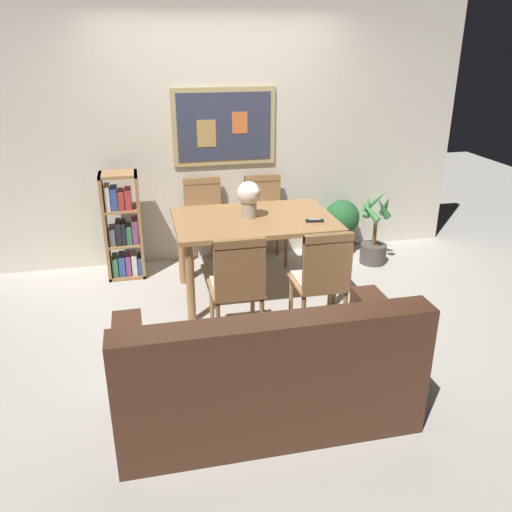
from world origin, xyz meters
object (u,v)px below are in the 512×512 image
(dining_chair_near_left, at_px, (238,281))
(potted_ivy, at_px, (342,224))
(dining_chair_near_right, at_px, (322,275))
(dining_table, at_px, (254,228))
(flower_vase, at_px, (249,197))
(leather_couch, at_px, (266,375))
(potted_palm, at_px, (374,237))
(tv_remote, at_px, (315,221))
(dining_chair_far_left, at_px, (204,216))
(bookshelf, at_px, (123,230))
(dining_chair_far_right, at_px, (265,212))

(dining_chair_near_left, bearing_deg, potted_ivy, 48.19)
(dining_chair_near_right, xyz_separation_m, potted_ivy, (0.83, 1.70, -0.21))
(dining_table, relative_size, dining_chair_near_left, 1.55)
(flower_vase, bearing_deg, leather_couch, -98.63)
(dining_chair_near_left, xyz_separation_m, dining_chair_near_right, (0.66, -0.04, 0.00))
(dining_table, bearing_deg, dining_chair_near_right, -67.42)
(potted_palm, bearing_deg, tv_remote, -142.83)
(dining_chair_far_left, bearing_deg, dining_chair_near_right, -67.38)
(dining_chair_near_left, distance_m, leather_couch, 0.93)
(dining_chair_far_left, distance_m, tv_remote, 1.36)
(dining_chair_near_right, bearing_deg, leather_couch, -127.07)
(dining_chair_near_left, bearing_deg, potted_palm, 36.85)
(potted_ivy, distance_m, flower_vase, 1.60)
(dining_chair_near_right, bearing_deg, potted_ivy, 63.99)
(dining_chair_far_left, bearing_deg, dining_table, -67.34)
(bookshelf, bearing_deg, flower_vase, -30.95)
(bookshelf, xyz_separation_m, potted_palm, (2.56, -0.23, -0.20))
(bookshelf, xyz_separation_m, flower_vase, (1.12, -0.67, 0.46))
(bookshelf, xyz_separation_m, potted_ivy, (2.35, 0.16, -0.16))
(leather_couch, relative_size, bookshelf, 1.70)
(dining_chair_near_left, height_order, potted_palm, dining_chair_near_left)
(dining_chair_near_left, relative_size, leather_couch, 0.51)
(leather_couch, relative_size, flower_vase, 5.52)
(flower_vase, bearing_deg, dining_chair_near_left, -107.70)
(dining_chair_near_right, relative_size, leather_couch, 0.51)
(dining_chair_near_left, height_order, leather_couch, dining_chair_near_left)
(dining_chair_near_left, relative_size, dining_chair_far_left, 1.00)
(dining_chair_far_right, bearing_deg, dining_table, -109.79)
(bookshelf, bearing_deg, leather_couch, -70.42)
(dining_chair_far_right, distance_m, dining_chair_near_right, 1.65)
(dining_chair_near_left, height_order, tv_remote, dining_chair_near_left)
(leather_couch, height_order, bookshelf, bookshelf)
(bookshelf, bearing_deg, dining_chair_near_right, -45.60)
(tv_remote, bearing_deg, dining_chair_far_left, 128.58)
(dining_chair_near_left, height_order, bookshelf, bookshelf)
(dining_chair_far_right, distance_m, bookshelf, 1.46)
(leather_couch, bearing_deg, potted_palm, 52.08)
(dining_chair_near_left, xyz_separation_m, potted_ivy, (1.49, 1.67, -0.21))
(dining_table, height_order, tv_remote, tv_remote)
(dining_chair_far_right, relative_size, dining_chair_near_right, 1.00)
(dining_chair_near_right, bearing_deg, bookshelf, 134.40)
(dining_table, height_order, dining_chair_near_left, dining_chair_near_left)
(flower_vase, bearing_deg, dining_chair_far_left, 110.92)
(dining_chair_far_right, relative_size, leather_couch, 0.51)
(dining_chair_far_left, height_order, bookshelf, bookshelf)
(dining_chair_near_right, distance_m, bookshelf, 2.17)
(tv_remote, bearing_deg, flower_vase, 155.06)
(dining_chair_far_right, relative_size, potted_palm, 1.18)
(dining_table, relative_size, dining_chair_near_right, 1.55)
(potted_palm, distance_m, flower_vase, 1.64)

